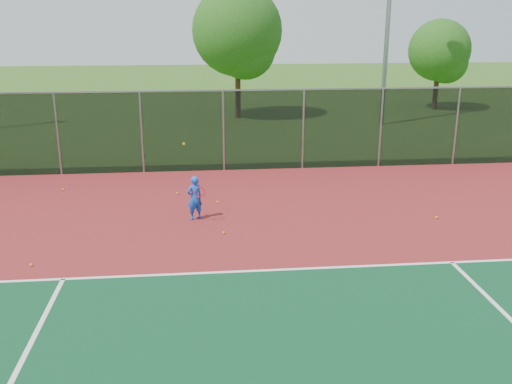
# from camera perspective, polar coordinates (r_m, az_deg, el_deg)

# --- Properties ---
(ground) EXTENTS (120.00, 120.00, 0.00)m
(ground) POSITION_cam_1_polar(r_m,az_deg,el_deg) (11.22, 15.79, -13.66)
(ground) COLOR #2D5718
(ground) RESTS_ON ground
(court_apron) EXTENTS (30.00, 20.00, 0.02)m
(court_apron) POSITION_cam_1_polar(r_m,az_deg,el_deg) (12.86, 12.60, -9.16)
(court_apron) COLOR maroon
(court_apron) RESTS_ON ground
(fence_back) EXTENTS (30.00, 0.06, 3.03)m
(fence_back) POSITION_cam_1_polar(r_m,az_deg,el_deg) (21.63, 4.74, 6.37)
(fence_back) COLOR black
(fence_back) RESTS_ON court_apron
(tennis_player) EXTENTS (0.59, 0.65, 2.24)m
(tennis_player) POSITION_cam_1_polar(r_m,az_deg,el_deg) (16.33, -6.15, -0.57)
(tennis_player) COLOR blue
(tennis_player) RESTS_ON court_apron
(practice_ball_0) EXTENTS (0.07, 0.07, 0.07)m
(practice_ball_0) POSITION_cam_1_polar(r_m,az_deg,el_deg) (14.43, -21.56, -6.80)
(practice_ball_0) COLOR gold
(practice_ball_0) RESTS_ON court_apron
(practice_ball_1) EXTENTS (0.07, 0.07, 0.07)m
(practice_ball_1) POSITION_cam_1_polar(r_m,az_deg,el_deg) (15.36, -3.25, -4.08)
(practice_ball_1) COLOR gold
(practice_ball_1) RESTS_ON court_apron
(practice_ball_2) EXTENTS (0.07, 0.07, 0.07)m
(practice_ball_2) POSITION_cam_1_polar(r_m,az_deg,el_deg) (18.82, -7.88, -0.15)
(practice_ball_2) COLOR gold
(practice_ball_2) RESTS_ON court_apron
(practice_ball_3) EXTENTS (0.07, 0.07, 0.07)m
(practice_ball_3) POSITION_cam_1_polar(r_m,az_deg,el_deg) (17.27, 17.60, -2.43)
(practice_ball_3) COLOR gold
(practice_ball_3) RESTS_ON court_apron
(practice_ball_4) EXTENTS (0.07, 0.07, 0.07)m
(practice_ball_4) POSITION_cam_1_polar(r_m,az_deg,el_deg) (20.14, -18.72, 0.24)
(practice_ball_4) COLOR gold
(practice_ball_4) RESTS_ON court_apron
(practice_ball_5) EXTENTS (0.07, 0.07, 0.07)m
(practice_ball_5) POSITION_cam_1_polar(r_m,az_deg,el_deg) (17.83, -3.87, -1.01)
(practice_ball_5) COLOR gold
(practice_ball_5) RESTS_ON court_apron
(practice_ball_8) EXTENTS (0.07, 0.07, 0.07)m
(practice_ball_8) POSITION_cam_1_polar(r_m,az_deg,el_deg) (18.37, -5.93, -0.51)
(practice_ball_8) COLOR gold
(practice_ball_8) RESTS_ON court_apron
(tree_back_left) EXTENTS (4.97, 4.97, 7.29)m
(tree_back_left) POSITION_cam_1_polar(r_m,az_deg,el_deg) (32.41, -1.68, 15.42)
(tree_back_left) COLOR #392014
(tree_back_left) RESTS_ON ground
(tree_back_mid) EXTENTS (3.70, 3.70, 5.44)m
(tree_back_mid) POSITION_cam_1_polar(r_m,az_deg,el_deg) (37.18, 18.04, 13.06)
(tree_back_mid) COLOR #392014
(tree_back_mid) RESTS_ON ground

